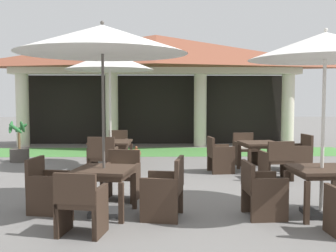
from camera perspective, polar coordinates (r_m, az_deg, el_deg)
name	(u,v)px	position (r m, az deg, el deg)	size (l,w,h in m)	color
ground_plane	(152,210)	(6.64, -2.31, -11.81)	(60.00, 60.00, 0.00)	slate
background_pavilion	(156,61)	(14.91, -1.71, 9.16)	(10.96, 2.72, 4.07)	beige
lawn_strip	(156,152)	(13.34, -1.75, -3.68)	(12.76, 2.16, 0.01)	#47843D
patio_table_near_foreground	(104,175)	(6.32, -9.08, -6.88)	(0.98, 0.98, 0.73)	#38281E
patio_umbrella_near_foreground	(102,40)	(6.27, -9.30, 11.90)	(2.59, 2.59, 2.97)	#2D2D2D
patio_chair_near_foreground_south	(81,204)	(5.50, -12.28, -10.81)	(0.66, 0.59, 0.86)	#38281E
patio_chair_near_foreground_east	(165,190)	(6.13, -0.41, -9.10)	(0.67, 0.73, 0.92)	#38281E
patio_chair_near_foreground_north	(121,176)	(7.26, -6.63, -7.11)	(0.69, 0.62, 0.87)	#38281E
patio_chair_near_foreground_west	(47,187)	(6.73, -16.87, -8.28)	(0.59, 0.64, 0.86)	#38281E
patio_table_mid_left	(322,175)	(6.63, 20.99, -6.45)	(0.92, 0.92, 0.74)	#38281E
patio_umbrella_mid_left	(325,47)	(6.56, 21.44, 10.34)	(2.30, 2.30, 2.86)	#2D2D2D
patio_chair_mid_left_west	(262,191)	(6.34, 13.15, -8.92)	(0.59, 0.63, 0.84)	#38281E
patio_table_mid_right	(111,145)	(10.28, -8.15, -2.64)	(1.05, 1.05, 0.71)	#38281E
patio_umbrella_mid_right	(110,62)	(10.24, -8.27, 8.93)	(2.23, 2.23, 2.99)	#2D2D2D
patio_chair_mid_right_north	(117,148)	(11.31, -7.25, -3.05)	(0.57, 0.59, 0.88)	#38281E
patio_chair_mid_right_south	(103,158)	(9.29, -9.24, -4.52)	(0.65, 0.52, 0.93)	#38281E
patio_table_far_back	(260,146)	(10.09, 12.88, -2.81)	(0.98, 0.98, 0.72)	#38281E
patio_chair_far_back_east	(299,154)	(10.52, 18.05, -3.74)	(0.61, 0.63, 0.89)	#38281E
patio_chair_far_back_north	(246,150)	(11.06, 10.97, -3.31)	(0.65, 0.64, 0.84)	#38281E
patio_chair_far_back_south	(277,161)	(9.18, 15.15, -4.89)	(0.66, 0.65, 0.88)	#38281E
patio_chair_far_back_west	(219,156)	(9.80, 7.29, -4.22)	(0.61, 0.62, 0.86)	#38281E
potted_palm_left_edge	(19,151)	(12.06, -20.37, -3.34)	(0.56, 0.55, 1.18)	#47423D
terracotta_urn	(136,153)	(12.01, -4.54, -3.89)	(0.28, 0.28, 0.36)	brown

